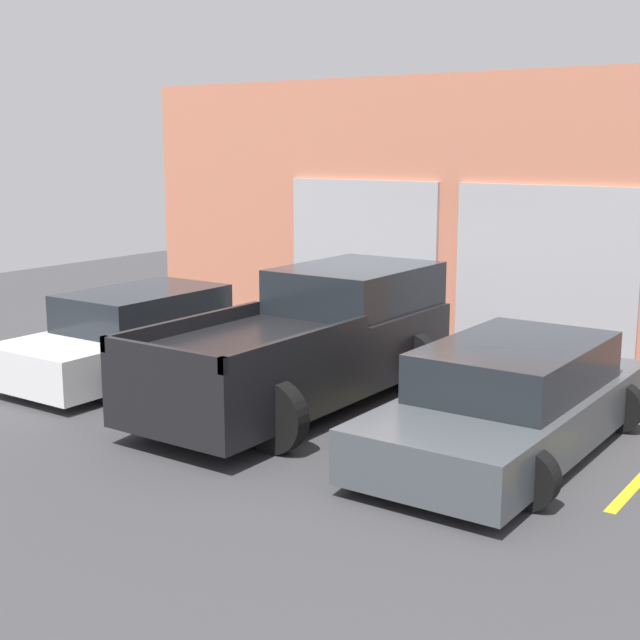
% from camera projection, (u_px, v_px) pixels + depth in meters
% --- Properties ---
extents(ground_plane, '(28.00, 28.00, 0.00)m').
position_uv_depth(ground_plane, '(365.00, 380.00, 13.18)').
color(ground_plane, '#3D3D3F').
extents(shophouse_building, '(13.94, 0.68, 4.61)m').
position_uv_depth(shophouse_building, '(467.00, 212.00, 15.39)').
color(shophouse_building, '#D17A5B').
rests_on(shophouse_building, ground).
extents(pickup_truck, '(2.47, 5.07, 1.74)m').
position_uv_depth(pickup_truck, '(310.00, 343.00, 11.90)').
color(pickup_truck, black).
rests_on(pickup_truck, ground).
extents(sedan_white, '(2.11, 4.28, 1.29)m').
position_uv_depth(sedan_white, '(140.00, 336.00, 13.42)').
color(sedan_white, white).
rests_on(sedan_white, ground).
extents(sedan_side, '(2.20, 4.63, 1.24)m').
position_uv_depth(sedan_side, '(512.00, 401.00, 10.08)').
color(sedan_side, '#474C51').
rests_on(sedan_side, ground).
extents(parking_stripe_far_left, '(0.12, 2.20, 0.01)m').
position_uv_depth(parking_stripe_far_left, '(75.00, 361.00, 14.34)').
color(parking_stripe_far_left, gold).
rests_on(parking_stripe_far_left, ground).
extents(parking_stripe_left, '(0.12, 2.20, 0.01)m').
position_uv_depth(parking_stripe_left, '(214.00, 389.00, 12.67)').
color(parking_stripe_left, gold).
rests_on(parking_stripe_left, ground).
extents(parking_stripe_centre, '(0.12, 2.20, 0.01)m').
position_uv_depth(parking_stripe_centre, '(396.00, 427.00, 11.00)').
color(parking_stripe_centre, gold).
rests_on(parking_stripe_centre, ground).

